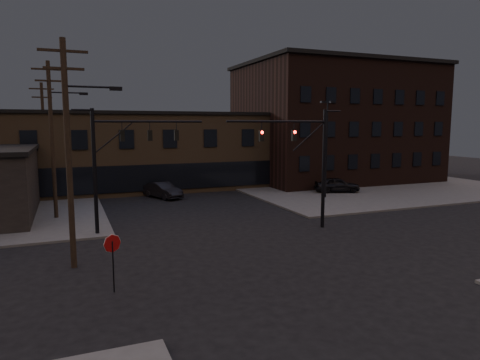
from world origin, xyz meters
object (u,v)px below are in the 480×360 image
at_px(traffic_signal_near, 309,156).
at_px(parked_car_lot_b, 314,179).
at_px(traffic_signal_far, 115,156).
at_px(parked_car_lot_a, 337,185).
at_px(car_crossing, 163,190).
at_px(stop_sign, 113,250).

bearing_deg(traffic_signal_near, parked_car_lot_b, 57.08).
bearing_deg(traffic_signal_far, parked_car_lot_a, 19.91).
relative_size(parked_car_lot_a, car_crossing, 0.98).
height_order(traffic_signal_far, parked_car_lot_a, traffic_signal_far).
distance_m(parked_car_lot_a, parked_car_lot_b, 6.10).
bearing_deg(stop_sign, parked_car_lot_b, 44.25).
bearing_deg(car_crossing, traffic_signal_near, -90.76).
bearing_deg(parked_car_lot_b, stop_sign, 127.14).
bearing_deg(car_crossing, parked_car_lot_b, -17.27).
height_order(stop_sign, parked_car_lot_b, stop_sign).
bearing_deg(stop_sign, traffic_signal_far, 82.68).
xyz_separation_m(traffic_signal_far, car_crossing, (5.51, 12.23, -4.25)).
height_order(traffic_signal_near, stop_sign, traffic_signal_near).
relative_size(parked_car_lot_a, parked_car_lot_b, 1.12).
height_order(stop_sign, car_crossing, stop_sign).
distance_m(parked_car_lot_b, car_crossing, 18.11).
bearing_deg(parked_car_lot_a, traffic_signal_near, 156.81).
xyz_separation_m(traffic_signal_near, car_crossing, (-6.57, 15.73, -4.17)).
bearing_deg(stop_sign, car_crossing, 73.00).
distance_m(parked_car_lot_a, car_crossing, 17.50).
height_order(traffic_signal_near, parked_car_lot_b, traffic_signal_near).
bearing_deg(car_crossing, traffic_signal_far, -137.67).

